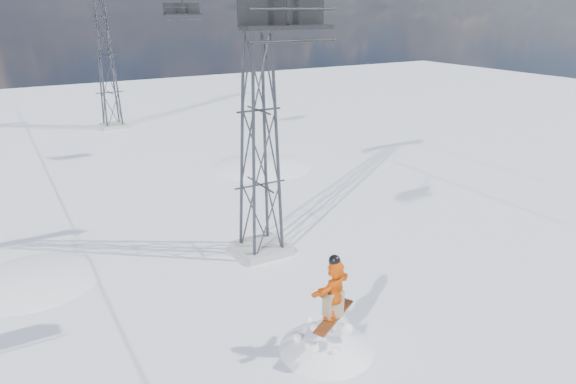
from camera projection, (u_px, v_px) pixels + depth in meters
The scene contains 6 objects.
ground at pixel (380, 382), 12.90m from camera, with size 120.00×120.00×0.00m, color white.
snow_terrain at pixel (82, 330), 31.15m from camera, with size 39.00×37.00×22.00m.
lift_tower_near at pixel (259, 111), 17.92m from camera, with size 5.20×1.80×11.43m.
lift_tower_far at pixel (105, 56), 38.22m from camera, with size 5.20×1.80×11.43m.
lift_chair_near at pixel (286, 16), 11.13m from camera, with size 2.15×0.62×2.67m.
lift_chair_mid at pixel (182, 10), 28.83m from camera, with size 2.14×0.62×2.66m.
Camera 1 is at (-7.30, -7.90, 8.90)m, focal length 32.00 mm.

